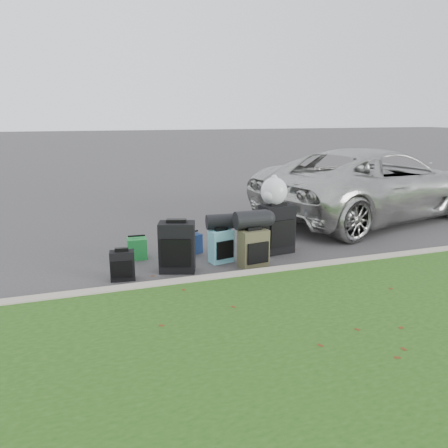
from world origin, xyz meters
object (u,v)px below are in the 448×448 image
object	(u,v)px
suitcase_olive	(253,249)
tote_navy	(191,244)
suv	(374,183)
suitcase_large_black_left	(177,247)
suitcase_small_black	(123,266)
suitcase_teal	(221,246)
suitcase_large_black_right	(277,229)
tote_green	(137,248)

from	to	relation	value
suitcase_olive	tote_navy	world-z (taller)	suitcase_olive
suv	suitcase_large_black_left	size ratio (longest dim) A/B	7.47
suitcase_small_black	suitcase_teal	bearing A→B (deg)	17.58
suv	suitcase_olive	world-z (taller)	suv
suitcase_teal	suitcase_large_black_right	world-z (taller)	suitcase_large_black_right
suitcase_large_black_right	tote_navy	world-z (taller)	suitcase_large_black_right
suitcase_small_black	suitcase_large_black_left	world-z (taller)	suitcase_large_black_left
suitcase_olive	tote_navy	distance (m)	1.23
suitcase_teal	tote_navy	xyz separation A→B (m)	(-0.34, 0.60, -0.09)
suitcase_olive	suitcase_large_black_right	size ratio (longest dim) A/B	0.71
suitcase_small_black	tote_green	xyz separation A→B (m)	(0.32, 0.88, -0.04)
suitcase_olive	tote_green	bearing A→B (deg)	142.56
suitcase_small_black	suitcase_teal	xyz separation A→B (m)	(1.57, 0.29, 0.05)
suitcase_small_black	tote_green	bearing A→B (deg)	77.06
suitcase_teal	suitcase_large_black_left	bearing A→B (deg)	-178.11
suitcase_large_black_left	suitcase_olive	bearing A→B (deg)	8.86
suitcase_small_black	suv	bearing A→B (deg)	27.43
suitcase_small_black	suitcase_olive	world-z (taller)	suitcase_olive
suitcase_large_black_right	tote_green	bearing A→B (deg)	162.90
suitcase_olive	suitcase_teal	distance (m)	0.55
suitcase_olive	suitcase_teal	world-z (taller)	suitcase_olive
tote_navy	suitcase_teal	bearing A→B (deg)	-81.39
suv	tote_green	distance (m)	5.66
suv	suitcase_teal	size ratio (longest dim) A/B	10.84
suitcase_teal	tote_green	bearing A→B (deg)	142.27
suitcase_large_black_left	tote_navy	distance (m)	0.92
suitcase_teal	suitcase_large_black_right	distance (m)	1.08
suitcase_teal	tote_green	world-z (taller)	suitcase_teal
suitcase_small_black	suitcase_teal	world-z (taller)	suitcase_teal
tote_green	tote_navy	xyz separation A→B (m)	(0.91, 0.01, -0.01)
suitcase_large_black_left	suitcase_large_black_right	xyz separation A→B (m)	(1.80, 0.37, 0.04)
suitcase_small_black	suitcase_olive	distance (m)	1.97
suitcase_large_black_right	tote_navy	size ratio (longest dim) A/B	2.49
suitcase_small_black	suitcase_teal	distance (m)	1.60
suitcase_large_black_left	tote_navy	xyz separation A→B (m)	(0.42, 0.79, -0.21)
suitcase_small_black	tote_navy	world-z (taller)	suitcase_small_black
tote_green	tote_navy	bearing A→B (deg)	3.84
suitcase_large_black_left	suitcase_teal	world-z (taller)	suitcase_large_black_left
suv	suitcase_large_black_right	bearing A→B (deg)	104.00
suitcase_large_black_right	tote_green	size ratio (longest dim) A/B	2.39
suv	suitcase_large_black_right	distance (m)	3.62
tote_green	suitcase_large_black_left	bearing A→B (deg)	-54.32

